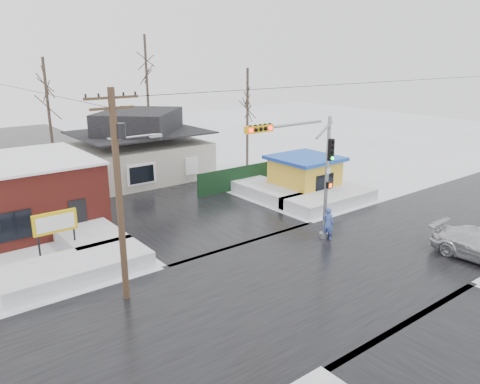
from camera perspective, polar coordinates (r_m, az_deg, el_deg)
ground at (r=23.05m, az=8.93°, el=-10.02°), size 120.00×120.00×0.00m
road_ns at (r=23.05m, az=8.94°, el=-10.00°), size 10.00×120.00×0.02m
road_ew at (r=23.05m, az=8.94°, el=-10.00°), size 120.00×10.00×0.02m
snowbank_nw at (r=23.92m, az=-19.46°, el=-8.73°), size 7.00×3.00×0.80m
snowbank_ne at (r=33.52m, az=10.86°, el=-0.84°), size 7.00×3.00×0.80m
snowbank_nside_w at (r=28.90m, az=-18.98°, el=-4.29°), size 3.00×8.00×0.80m
snowbank_nside_e at (r=35.55m, az=2.68°, el=0.45°), size 3.00×8.00×0.80m
traffic_signal at (r=25.12m, az=8.30°, el=3.26°), size 6.05×0.68×7.00m
utility_pole at (r=19.56m, az=-14.44°, el=0.85°), size 3.15×0.44×9.00m
marquee_sign at (r=25.60m, az=-21.61°, el=-3.62°), size 2.20×0.21×2.55m
house at (r=40.56m, az=-12.04°, el=5.34°), size 10.40×8.40×5.76m
kiosk at (r=35.53m, az=7.88°, el=2.08°), size 4.60×4.60×2.88m
fence at (r=36.61m, az=0.06°, el=1.75°), size 8.00×0.12×1.80m
tree_far_left at (r=41.52m, az=-22.63°, el=12.15°), size 3.00×3.00×10.00m
tree_far_mid at (r=47.00m, az=-11.41°, el=15.37°), size 3.00×3.00×12.00m
tree_far_right at (r=43.63m, az=0.92°, el=12.48°), size 3.00×3.00×9.00m
pedestrian at (r=27.09m, az=10.70°, el=-3.82°), size 0.65×0.80×1.89m
shopping_bag at (r=27.59m, az=10.87°, el=-5.15°), size 0.30×0.20×0.35m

